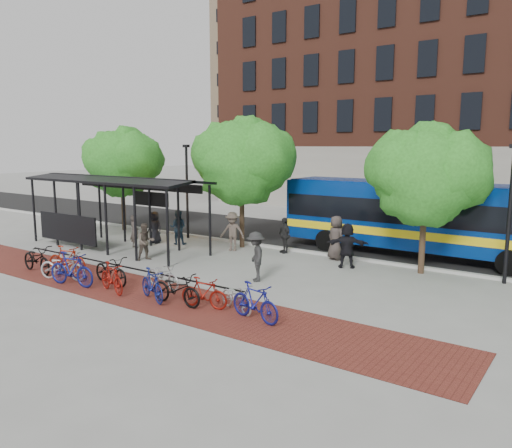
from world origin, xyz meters
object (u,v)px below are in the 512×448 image
Objects in this scene: bike_0 at (37,259)px; pedestrian_3 at (232,231)px; bus at (420,214)px; bike_3 at (71,269)px; bus_shelter at (113,188)px; bike_4 at (111,270)px; bike_5 at (112,278)px; bike_9 at (204,293)px; pedestrian_0 at (155,227)px; tree_b at (244,158)px; bike_11 at (255,302)px; pedestrian_2 at (178,227)px; pedestrian_1 at (134,231)px; pedestrian_9 at (256,257)px; tree_c at (429,172)px; pedestrian_4 at (284,235)px; lamp_post_right at (510,210)px; bike_8 at (176,289)px; bike_1 at (67,259)px; bike_2 at (63,266)px; tree_a at (123,160)px; bike_7 at (152,285)px; pedestrian_8 at (146,242)px; pedestrian_6 at (336,238)px; lamp_post_left at (187,188)px; bike_10 at (237,297)px; bike_6 at (163,275)px.

bike_0 is 1.14× the size of pedestrian_3.
bike_3 is (-8.67, -12.30, -1.33)m from bus.
bus_shelter is 5.25× the size of bike_4.
bike_9 is (3.74, 0.59, -0.03)m from bike_5.
pedestrian_0 is at bearing 67.93° from bus_shelter.
tree_b reaches higher than bike_11.
pedestrian_1 is at bearing 27.24° from pedestrian_2.
pedestrian_0 is at bearing 12.28° from bike_0.
bus is at bearing 112.85° from pedestrian_9.
tree_c reaches higher than pedestrian_4.
pedestrian_4 is (-9.54, -0.20, -1.89)m from lamp_post_right.
bike_8 is 8.82m from pedestrian_4.
pedestrian_9 is (3.22, 4.12, 0.42)m from bike_5.
bus is 15.47m from bike_1.
pedestrian_9 is at bearing -73.66° from bike_2.
tree_a reaches higher than pedestrian_4.
bike_1 is at bearing 99.15° from bike_11.
bus is at bearing 146.20° from lamp_post_right.
bike_7 is 9.03m from pedestrian_1.
pedestrian_8 is at bearing -100.39° from pedestrian_4.
lamp_post_right is at bearing -33.50° from bus.
pedestrian_6 is at bearing 128.26° from pedestrian_9.
bike_0 is 4.69m from bike_5.
tree_b is 0.51× the size of bus.
bike_7 is at bearing -105.60° from bike_2.
pedestrian_9 reaches higher than bike_5.
pedestrian_9 is at bearing -61.27° from pedestrian_3.
bus is at bearing -137.51° from pedestrian_1.
lamp_post_right is at bearing 0.00° from lamp_post_left.
bike_3 is 8.24m from pedestrian_0.
bus is at bearing 13.03° from lamp_post_left.
bike_9 is (-4.28, -8.38, -3.56)m from tree_c.
bike_5 is 4.86m from bike_10.
pedestrian_4 is at bearing -8.33° from bike_4.
pedestrian_8 is at bearing 77.65° from bike_11.
pedestrian_8 reaches higher than bike_10.
lamp_post_left is at bearing 40.21° from bike_8.
pedestrian_2 is (-2.36, 7.90, 0.26)m from bike_3.
bike_2 is (-9.68, -11.99, -1.43)m from bus.
pedestrian_2 is at bearing -173.79° from lamp_post_right.
bike_1 is at bearing -145.02° from tree_c.
pedestrian_8 is (-10.85, -4.85, -3.22)m from tree_c.
pedestrian_8 is (1.38, -3.45, -0.06)m from pedestrian_2.
lamp_post_left is at bearing -151.46° from pedestrian_4.
bike_11 is at bearing -103.94° from bike_2.
bike_4 is at bearing 77.46° from bike_9.
bus is at bearing -26.90° from pedestrian_8.
bike_6 is 7.65m from pedestrian_1.
pedestrian_1 is (-5.34, 5.66, 0.31)m from bike_5.
lamp_post_left is 16.00m from lamp_post_right.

